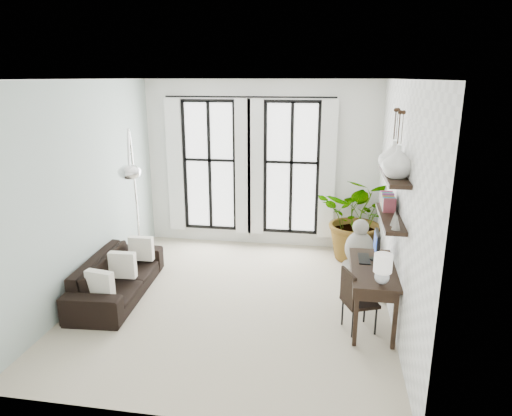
% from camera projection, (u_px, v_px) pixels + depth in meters
% --- Properties ---
extents(floor, '(5.00, 5.00, 0.00)m').
position_uv_depth(floor, '(235.00, 300.00, 6.85)').
color(floor, '#B7AC91').
rests_on(floor, ground).
extents(ceiling, '(5.00, 5.00, 0.00)m').
position_uv_depth(ceiling, '(232.00, 79.00, 5.96)').
color(ceiling, white).
rests_on(ceiling, wall_back).
extents(wall_left, '(0.00, 5.00, 5.00)m').
position_uv_depth(wall_left, '(85.00, 191.00, 6.76)').
color(wall_left, '#A5B8B1').
rests_on(wall_left, floor).
extents(wall_right, '(0.00, 5.00, 5.00)m').
position_uv_depth(wall_right, '(399.00, 204.00, 6.05)').
color(wall_right, white).
rests_on(wall_right, floor).
extents(wall_back, '(4.50, 0.00, 4.50)m').
position_uv_depth(wall_back, '(261.00, 165.00, 8.78)').
color(wall_back, white).
rests_on(wall_back, floor).
extents(windows, '(3.26, 0.13, 2.65)m').
position_uv_depth(windows, '(250.00, 167.00, 8.75)').
color(windows, white).
rests_on(windows, wall_back).
extents(wall_shelves, '(0.25, 1.30, 0.60)m').
position_uv_depth(wall_shelves, '(391.00, 200.00, 5.78)').
color(wall_shelves, black).
rests_on(wall_shelves, wall_right).
extents(sofa, '(0.97, 2.15, 0.61)m').
position_uv_depth(sofa, '(118.00, 276.00, 6.95)').
color(sofa, black).
rests_on(sofa, floor).
extents(throw_pillows, '(0.40, 1.52, 0.40)m').
position_uv_depth(throw_pillows, '(123.00, 265.00, 6.88)').
color(throw_pillows, white).
rests_on(throw_pillows, sofa).
extents(plant, '(1.67, 1.53, 1.57)m').
position_uv_depth(plant, '(359.00, 218.00, 8.20)').
color(plant, '#2D7228').
rests_on(plant, floor).
extents(desk, '(0.58, 1.37, 1.20)m').
position_uv_depth(desk, '(373.00, 273.00, 6.00)').
color(desk, black).
rests_on(desk, floor).
extents(desk_chair, '(0.52, 0.52, 0.85)m').
position_uv_depth(desk_chair, '(355.00, 297.00, 5.91)').
color(desk_chair, black).
rests_on(desk_chair, floor).
extents(arc_lamp, '(0.75, 1.39, 2.49)m').
position_uv_depth(arc_lamp, '(131.00, 166.00, 7.02)').
color(arc_lamp, silver).
rests_on(arc_lamp, floor).
extents(buddha, '(0.54, 0.54, 0.97)m').
position_uv_depth(buddha, '(359.00, 251.00, 7.68)').
color(buddha, gray).
rests_on(buddha, floor).
extents(vase_a, '(0.37, 0.37, 0.38)m').
position_uv_depth(vase_a, '(398.00, 162.00, 5.36)').
color(vase_a, white).
rests_on(vase_a, shelf_upper).
extents(vase_b, '(0.37, 0.37, 0.38)m').
position_uv_depth(vase_b, '(394.00, 156.00, 5.74)').
color(vase_b, white).
rests_on(vase_b, shelf_upper).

